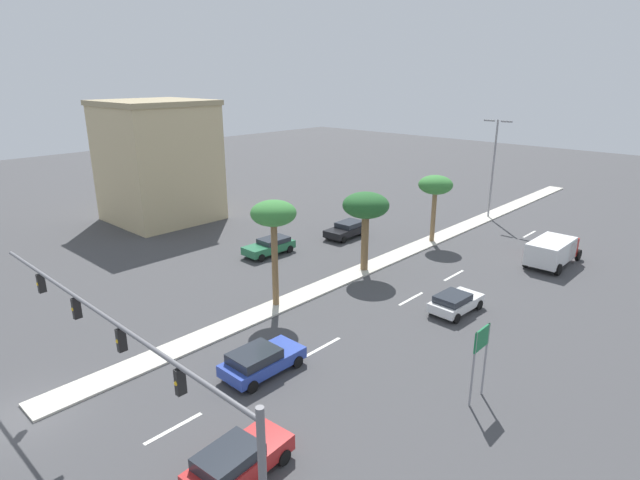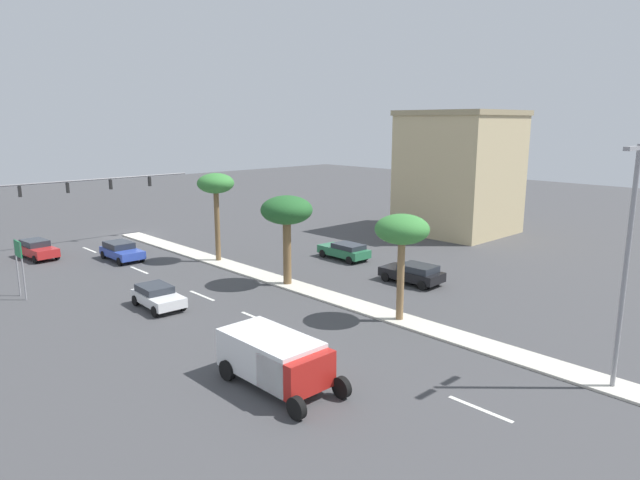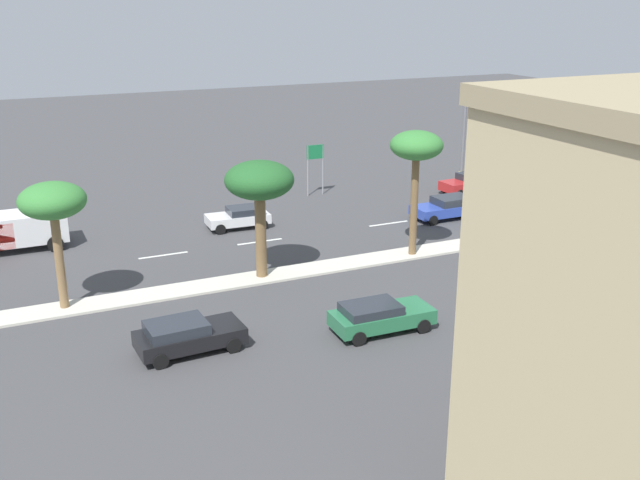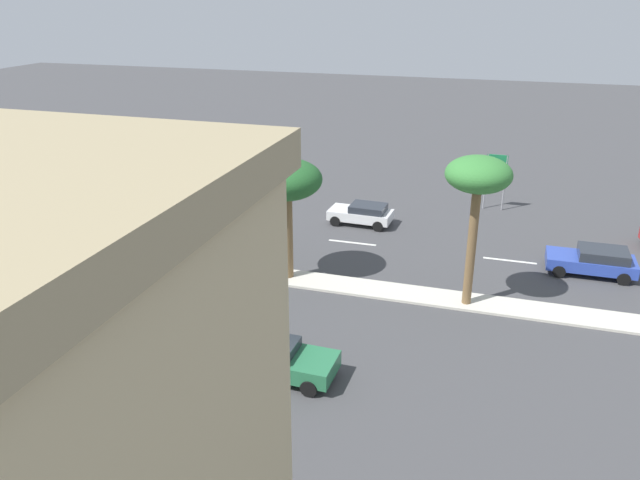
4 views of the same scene
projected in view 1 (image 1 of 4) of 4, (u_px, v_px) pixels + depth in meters
ground_plane at (374, 266)px, 40.59m from camera, size 160.00×160.00×0.00m
median_curb at (424, 244)px, 45.64m from camera, size 1.80×65.57×0.12m
lane_stripe_right at (174, 428)px, 21.98m from camera, size 0.20×2.80×0.01m
lane_stripe_center at (323, 347)px, 28.53m from camera, size 0.20×2.80×0.01m
lane_stripe_front at (411, 299)px, 34.64m from camera, size 0.20×2.80×0.01m
lane_stripe_near at (454, 275)px, 38.66m from camera, size 0.20×2.80×0.01m
lane_stripe_inboard at (529, 234)px, 48.63m from camera, size 0.20×2.80×0.01m
traffic_signal_gantry at (152, 385)px, 17.52m from camera, size 19.54×0.53×6.32m
directional_road_sign at (481, 349)px, 23.11m from camera, size 0.10×1.33×3.72m
commercial_building at (158, 161)px, 51.99m from camera, size 9.91×9.80×12.08m
palm_tree_left at (274, 217)px, 31.76m from camera, size 2.88×2.88×6.96m
palm_tree_trailing at (366, 207)px, 38.06m from camera, size 3.50×3.50×6.06m
palm_tree_far at (435, 186)px, 44.80m from camera, size 3.00×3.00×5.97m
street_lamp_trailing at (494, 161)px, 52.43m from camera, size 2.90×0.24×10.05m
sedan_black_rear at (347, 229)px, 47.61m from camera, size 2.25×4.44×1.39m
sedan_green_near at (270, 246)px, 43.02m from camera, size 2.10×4.49×1.35m
sedan_blue_right at (261, 360)px, 25.79m from camera, size 2.10×4.33×1.42m
sedan_white_outboard at (455, 302)px, 32.49m from camera, size 2.12×3.96×1.31m
sedan_red_left at (237, 461)px, 19.04m from camera, size 2.21×4.35×1.48m
box_truck at (553, 250)px, 40.52m from camera, size 2.71×5.81×2.13m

